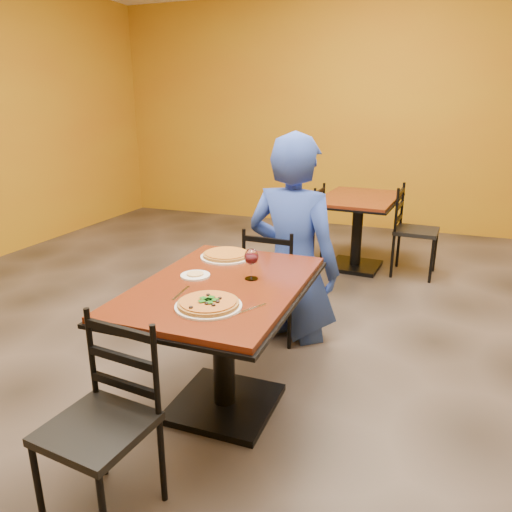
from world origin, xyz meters
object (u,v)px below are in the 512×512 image
at_px(plate_far, 226,257).
at_px(chair_main_near, 97,429).
at_px(table_main, 223,317).
at_px(side_plate, 195,275).
at_px(chair_second_right, 416,232).
at_px(pizza_far, 226,254).
at_px(table_second, 358,216).
at_px(chair_second_left, 303,224).
at_px(diner, 293,238).
at_px(wine_glass, 251,263).
at_px(pizza_main, 208,303).
at_px(plate_main, 208,306).
at_px(chair_main_far, 275,282).

bearing_deg(plate_far, chair_main_near, -90.13).
relative_size(table_main, side_plate, 7.69).
distance_m(chair_second_right, pizza_far, 2.52).
bearing_deg(table_second, pizza_far, -100.96).
bearing_deg(chair_second_left, diner, 15.01).
distance_m(chair_main_near, pizza_far, 1.31).
relative_size(table_main, wine_glass, 6.83).
bearing_deg(pizza_main, pizza_far, 107.70).
bearing_deg(chair_second_left, plate_far, 5.58).
distance_m(chair_main_near, pizza_main, 0.69).
height_order(chair_second_right, pizza_main, chair_second_right).
height_order(table_second, chair_second_left, chair_second_left).
xyz_separation_m(chair_main_near, plate_main, (0.23, 0.55, 0.34)).
xyz_separation_m(plate_far, side_plate, (-0.02, -0.36, 0.00)).
bearing_deg(table_second, chair_main_near, -97.16).
height_order(chair_second_left, plate_far, chair_second_left).
bearing_deg(chair_second_left, chair_main_far, 11.08).
bearing_deg(table_main, plate_far, 111.13).
bearing_deg(wine_glass, chair_main_near, -106.23).
xyz_separation_m(chair_main_near, pizza_far, (0.00, 1.26, 0.35)).
height_order(chair_main_near, chair_second_left, chair_second_left).
bearing_deg(chair_main_near, table_main, 85.63).
height_order(chair_second_left, side_plate, chair_second_left).
relative_size(table_second, plate_main, 3.69).
height_order(table_second, diner, diner).
xyz_separation_m(table_main, side_plate, (-0.18, 0.04, 0.20)).
relative_size(pizza_main, side_plate, 1.77).
bearing_deg(wine_glass, side_plate, -166.78).
height_order(table_second, chair_main_far, chair_main_far).
distance_m(side_plate, wine_glass, 0.32).
height_order(chair_main_near, pizza_main, chair_main_near).
distance_m(table_second, chair_main_far, 1.76).
bearing_deg(diner, table_main, 93.70).
height_order(chair_main_near, chair_main_far, chair_main_near).
relative_size(pizza_far, side_plate, 1.75).
height_order(pizza_main, plate_far, pizza_main).
height_order(chair_main_far, pizza_far, chair_main_far).
bearing_deg(chair_second_left, table_second, 92.22).
height_order(chair_main_far, side_plate, chair_main_far).
distance_m(table_second, chair_main_near, 3.57).
bearing_deg(plate_main, chair_main_far, 94.11).
distance_m(table_main, plate_far, 0.48).
bearing_deg(plate_far, table_main, -68.87).
xyz_separation_m(table_main, plate_main, (0.07, -0.30, 0.20)).
bearing_deg(diner, pizza_far, 76.95).
xyz_separation_m(chair_main_near, pizza_main, (0.23, 0.55, 0.35)).
relative_size(table_second, plate_far, 3.69).
bearing_deg(chair_second_right, plate_far, 159.93).
relative_size(chair_second_right, pizza_main, 3.12).
height_order(table_main, plate_far, plate_far).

